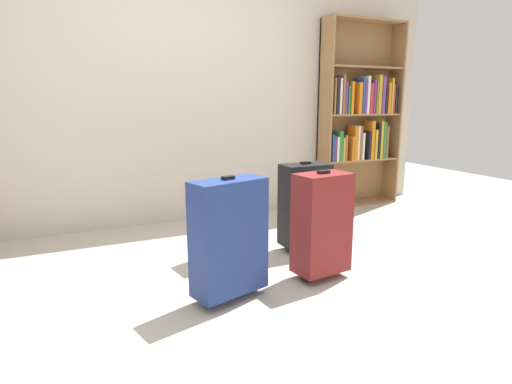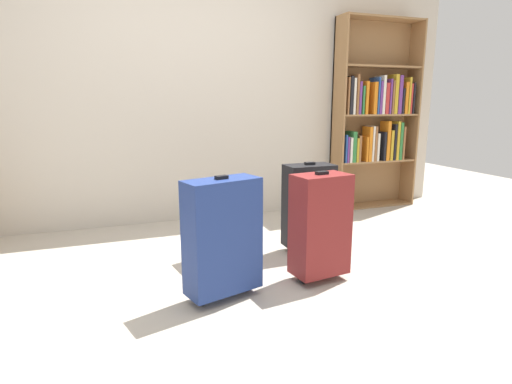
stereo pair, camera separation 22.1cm
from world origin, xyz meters
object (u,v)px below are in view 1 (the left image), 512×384
Objects in this scene: suitcase_dark_red at (322,223)px; suitcase_silver at (229,218)px; suitcase_navy_blue at (229,237)px; suitcase_black at (305,205)px; bookshelf at (360,116)px.

suitcase_dark_red is 0.74m from suitcase_silver.
suitcase_silver is 0.77× the size of suitcase_navy_blue.
suitcase_navy_blue reaches higher than suitcase_black.
bookshelf is 3.49× the size of suitcase_silver.
suitcase_dark_red is at bearing 3.58° from suitcase_navy_blue.
suitcase_dark_red is 1.26× the size of suitcase_silver.
bookshelf is 2.32m from suitcase_dark_red.
bookshelf is 2.77× the size of suitcase_dark_red.
bookshelf reaches higher than suitcase_dark_red.
suitcase_navy_blue is (-0.25, -0.65, 0.08)m from suitcase_silver.
bookshelf is 2.85× the size of suitcase_black.
suitcase_silver is (-1.96, -1.01, -0.70)m from bookshelf.
suitcase_black is 0.61m from suitcase_silver.
suitcase_navy_blue is (-0.67, -0.04, 0.01)m from suitcase_dark_red.
suitcase_silver is at bearing 124.82° from suitcase_dark_red.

